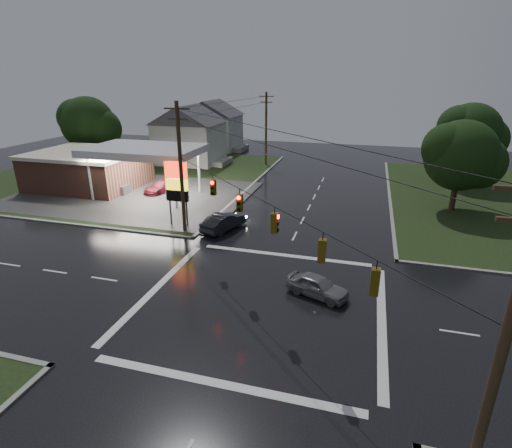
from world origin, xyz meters
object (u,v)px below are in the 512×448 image
(pylon_sign, at_px, (177,183))
(car_pump, at_px, (163,186))
(house_near, at_px, (189,134))
(house_far, at_px, (213,124))
(tree_nw_behind, at_px, (89,124))
(tree_ne_far, at_px, (471,134))
(utility_pole_n, at_px, (266,128))
(car_north, at_px, (223,222))
(tree_ne_near, at_px, (462,156))
(gas_station, at_px, (96,167))
(utility_pole_se, at_px, (502,352))
(utility_pole_nw, at_px, (181,167))
(car_crossing, at_px, (318,286))

(pylon_sign, bearing_deg, car_pump, 125.27)
(house_near, xyz_separation_m, house_far, (-1.00, 12.00, 0.00))
(pylon_sign, distance_m, tree_nw_behind, 30.49)
(house_near, bearing_deg, tree_ne_far, -3.01)
(utility_pole_n, bearing_deg, car_north, -83.37)
(utility_pole_n, xyz_separation_m, car_pump, (-7.75, -17.96, -4.75))
(house_near, bearing_deg, pylon_sign, -67.72)
(tree_ne_near, distance_m, car_north, 23.87)
(tree_nw_behind, bearing_deg, house_far, 56.56)
(gas_station, height_order, utility_pole_n, utility_pole_n)
(utility_pole_se, relative_size, utility_pole_n, 1.05)
(pylon_sign, bearing_deg, tree_ne_far, 40.35)
(utility_pole_se, relative_size, tree_nw_behind, 1.10)
(utility_pole_n, xyz_separation_m, house_far, (-12.45, 10.00, -1.06))
(house_near, relative_size, tree_nw_behind, 1.10)
(house_near, bearing_deg, car_pump, -76.94)
(house_near, height_order, car_pump, house_near)
(house_far, relative_size, car_pump, 2.23)
(utility_pole_se, relative_size, tree_ne_near, 1.22)
(gas_station, bearing_deg, utility_pole_nw, -32.23)
(car_crossing, xyz_separation_m, car_pump, (-20.38, 18.25, 0.05))
(pylon_sign, height_order, car_north, pylon_sign)
(car_pump, bearing_deg, tree_nw_behind, 168.42)
(car_north, bearing_deg, tree_ne_near, -132.11)
(house_far, distance_m, tree_nw_behind, 21.65)
(gas_station, relative_size, utility_pole_se, 2.38)
(tree_nw_behind, xyz_separation_m, tree_ne_far, (50.99, 4.00, -0.00))
(tree_ne_far, bearing_deg, tree_ne_near, -104.07)
(tree_ne_far, bearing_deg, tree_nw_behind, -175.51)
(house_near, bearing_deg, car_north, -59.98)
(tree_nw_behind, xyz_separation_m, car_north, (27.51, -19.30, -5.42))
(utility_pole_n, distance_m, car_pump, 20.13)
(utility_pole_se, xyz_separation_m, tree_ne_near, (4.64, 31.49, -0.16))
(utility_pole_n, distance_m, house_near, 11.67)
(utility_pole_nw, bearing_deg, utility_pole_n, 90.00)
(house_near, height_order, car_north, house_near)
(utility_pole_nw, distance_m, tree_nw_behind, 31.82)
(utility_pole_se, xyz_separation_m, utility_pole_n, (-19.00, 47.50, -0.25))
(gas_station, distance_m, car_pump, 8.63)
(pylon_sign, height_order, tree_nw_behind, tree_nw_behind)
(tree_nw_behind, xyz_separation_m, tree_ne_near, (47.98, -8.00, -0.62))
(pylon_sign, distance_m, tree_ne_near, 27.23)
(utility_pole_se, distance_m, tree_ne_far, 44.16)
(utility_pole_se, bearing_deg, gas_station, 140.30)
(gas_station, bearing_deg, house_near, 73.83)
(house_far, bearing_deg, tree_ne_near, -35.77)
(car_pump, bearing_deg, utility_pole_n, 86.03)
(utility_pole_se, height_order, tree_ne_near, utility_pole_se)
(utility_pole_n, xyz_separation_m, house_near, (-11.45, -2.00, -1.06))
(house_near, xyz_separation_m, tree_ne_far, (38.10, -2.01, 1.77))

